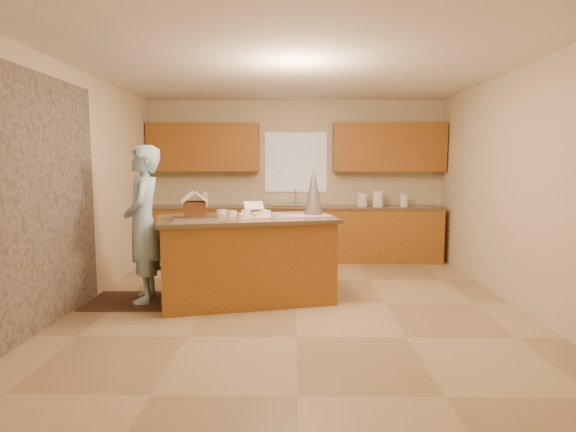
# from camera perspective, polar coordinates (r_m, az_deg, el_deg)

# --- Properties ---
(floor) EXTENTS (5.50, 5.50, 0.00)m
(floor) POSITION_cam_1_polar(r_m,az_deg,el_deg) (5.67, 1.00, -10.33)
(floor) COLOR tan
(floor) RESTS_ON ground
(ceiling) EXTENTS (5.50, 5.50, 0.00)m
(ceiling) POSITION_cam_1_polar(r_m,az_deg,el_deg) (5.54, 1.05, 17.52)
(ceiling) COLOR silver
(ceiling) RESTS_ON floor
(wall_back) EXTENTS (5.50, 5.50, 0.00)m
(wall_back) POSITION_cam_1_polar(r_m,az_deg,el_deg) (8.19, 0.95, 4.37)
(wall_back) COLOR beige
(wall_back) RESTS_ON floor
(wall_front) EXTENTS (5.50, 5.50, 0.00)m
(wall_front) POSITION_cam_1_polar(r_m,az_deg,el_deg) (2.70, 1.27, 0.62)
(wall_front) COLOR beige
(wall_front) RESTS_ON floor
(wall_left) EXTENTS (5.50, 5.50, 0.00)m
(wall_left) POSITION_cam_1_polar(r_m,az_deg,el_deg) (5.98, -23.74, 3.16)
(wall_left) COLOR beige
(wall_left) RESTS_ON floor
(wall_right) EXTENTS (5.50, 5.50, 0.00)m
(wall_right) POSITION_cam_1_polar(r_m,az_deg,el_deg) (6.00, 25.71, 3.08)
(wall_right) COLOR beige
(wall_right) RESTS_ON floor
(stone_accent) EXTENTS (0.00, 2.50, 2.50)m
(stone_accent) POSITION_cam_1_polar(r_m,az_deg,el_deg) (5.26, -27.10, 1.57)
(stone_accent) COLOR gray
(stone_accent) RESTS_ON wall_left
(window_curtain) EXTENTS (1.05, 0.03, 1.00)m
(window_curtain) POSITION_cam_1_polar(r_m,az_deg,el_deg) (8.15, 0.95, 6.47)
(window_curtain) COLOR white
(window_curtain) RESTS_ON wall_back
(back_counter_base) EXTENTS (4.80, 0.60, 0.88)m
(back_counter_base) POSITION_cam_1_polar(r_m,az_deg,el_deg) (7.97, 0.94, -2.26)
(back_counter_base) COLOR olive
(back_counter_base) RESTS_ON floor
(back_counter_top) EXTENTS (4.85, 0.63, 0.04)m
(back_counter_top) POSITION_cam_1_polar(r_m,az_deg,el_deg) (7.92, 0.95, 1.04)
(back_counter_top) COLOR brown
(back_counter_top) RESTS_ON back_counter_base
(upper_cabinet_left) EXTENTS (1.85, 0.35, 0.80)m
(upper_cabinet_left) POSITION_cam_1_polar(r_m,az_deg,el_deg) (8.15, -10.12, 8.13)
(upper_cabinet_left) COLOR #985520
(upper_cabinet_left) RESTS_ON wall_back
(upper_cabinet_right) EXTENTS (1.85, 0.35, 0.80)m
(upper_cabinet_right) POSITION_cam_1_polar(r_m,az_deg,el_deg) (8.16, 12.02, 8.09)
(upper_cabinet_right) COLOR #985520
(upper_cabinet_right) RESTS_ON wall_back
(sink) EXTENTS (0.70, 0.45, 0.12)m
(sink) POSITION_cam_1_polar(r_m,az_deg,el_deg) (7.92, 0.95, 0.97)
(sink) COLOR silver
(sink) RESTS_ON back_counter_top
(faucet) EXTENTS (0.03, 0.03, 0.28)m
(faucet) POSITION_cam_1_polar(r_m,az_deg,el_deg) (8.08, 0.95, 2.28)
(faucet) COLOR silver
(faucet) RESTS_ON back_counter_top
(island_base) EXTENTS (2.13, 1.44, 0.95)m
(island_base) POSITION_cam_1_polar(r_m,az_deg,el_deg) (5.68, -5.02, -5.36)
(island_base) COLOR olive
(island_base) RESTS_ON floor
(island_top) EXTENTS (2.24, 1.54, 0.04)m
(island_top) POSITION_cam_1_polar(r_m,az_deg,el_deg) (5.60, -5.07, -0.36)
(island_top) COLOR brown
(island_top) RESTS_ON island_base
(table_runner) EXTENTS (1.15, 0.65, 0.01)m
(table_runner) POSITION_cam_1_polar(r_m,az_deg,el_deg) (5.69, -0.22, 0.02)
(table_runner) COLOR #A20B0D
(table_runner) RESTS_ON island_top
(baking_tray) EXTENTS (0.57, 0.48, 0.03)m
(baking_tray) POSITION_cam_1_polar(r_m,az_deg,el_deg) (5.49, -11.14, -0.22)
(baking_tray) COLOR silver
(baking_tray) RESTS_ON island_top
(cookbook) EXTENTS (0.28, 0.24, 0.10)m
(cookbook) POSITION_cam_1_polar(r_m,az_deg,el_deg) (6.02, -4.15, 1.24)
(cookbook) COLOR white
(cookbook) RESTS_ON island_top
(tinsel_tree) EXTENTS (0.29, 0.29, 0.60)m
(tinsel_tree) POSITION_cam_1_polar(r_m,az_deg,el_deg) (5.81, 3.08, 3.05)
(tinsel_tree) COLOR silver
(tinsel_tree) RESTS_ON island_top
(rug) EXTENTS (1.24, 0.81, 0.01)m
(rug) POSITION_cam_1_polar(r_m,az_deg,el_deg) (5.96, -17.16, -9.72)
(rug) COLOR black
(rug) RESTS_ON floor
(boy) EXTENTS (0.56, 0.74, 1.83)m
(boy) POSITION_cam_1_polar(r_m,az_deg,el_deg) (5.76, -16.98, -0.92)
(boy) COLOR #A2CEE6
(boy) RESTS_ON rug
(canister_a) EXTENTS (0.16, 0.16, 0.22)m
(canister_a) POSITION_cam_1_polar(r_m,az_deg,el_deg) (7.99, 8.93, 1.94)
(canister_a) COLOR white
(canister_a) RESTS_ON back_counter_top
(canister_b) EXTENTS (0.18, 0.18, 0.26)m
(canister_b) POSITION_cam_1_polar(r_m,az_deg,el_deg) (8.02, 10.77, 2.06)
(canister_b) COLOR white
(canister_b) RESTS_ON back_counter_top
(canister_c) EXTENTS (0.14, 0.14, 0.20)m
(canister_c) POSITION_cam_1_polar(r_m,az_deg,el_deg) (8.11, 13.80, 1.83)
(canister_c) COLOR white
(canister_c) RESTS_ON back_counter_top
(paper_towel) EXTENTS (0.11, 0.11, 0.24)m
(paper_towel) POSITION_cam_1_polar(r_m,az_deg,el_deg) (8.04, -9.97, 2.02)
(paper_towel) COLOR white
(paper_towel) RESTS_ON back_counter_top
(gingerbread_house) EXTENTS (0.36, 0.37, 0.31)m
(gingerbread_house) POSITION_cam_1_polar(r_m,az_deg,el_deg) (5.47, -11.17, 1.10)
(gingerbread_house) COLOR brown
(gingerbread_house) RESTS_ON baking_tray
(candy_bowls) EXTENTS (0.82, 0.59, 0.06)m
(candy_bowls) POSITION_cam_1_polar(r_m,az_deg,el_deg) (5.68, -4.79, 0.25)
(candy_bowls) COLOR #C56A22
(candy_bowls) RESTS_ON island_top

